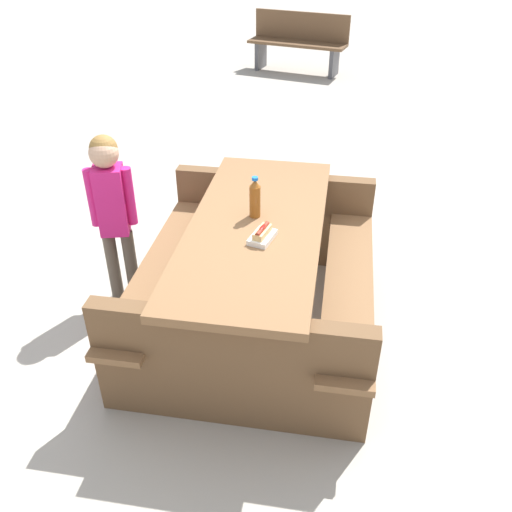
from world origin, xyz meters
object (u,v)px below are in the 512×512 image
(child_in_coat, at_px, (112,201))
(park_bench_near, at_px, (299,41))
(hotdog_tray, at_px, (262,235))
(soda_bottle, at_px, (255,198))
(picnic_table, at_px, (256,267))

(child_in_coat, bearing_deg, park_bench_near, 166.17)
(hotdog_tray, distance_m, park_bench_near, 6.27)
(soda_bottle, distance_m, park_bench_near, 6.02)
(picnic_table, height_order, child_in_coat, child_in_coat)
(picnic_table, bearing_deg, soda_bottle, -174.82)
(picnic_table, xyz_separation_m, park_bench_near, (-6.07, 0.53, 0.00))
(child_in_coat, distance_m, park_bench_near, 5.98)
(picnic_table, xyz_separation_m, child_in_coat, (-0.27, -0.90, 0.30))
(child_in_coat, bearing_deg, soda_bottle, 78.50)
(park_bench_near, bearing_deg, picnic_table, -4.96)
(hotdog_tray, height_order, child_in_coat, child_in_coat)
(picnic_table, distance_m, park_bench_near, 6.09)
(park_bench_near, bearing_deg, child_in_coat, -13.83)
(soda_bottle, xyz_separation_m, hotdog_tray, (0.26, 0.05, -0.08))
(picnic_table, distance_m, child_in_coat, 0.99)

